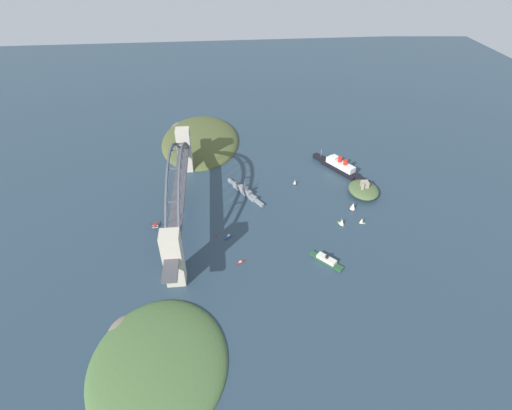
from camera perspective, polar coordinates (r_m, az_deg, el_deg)
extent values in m
plane|color=#283D4C|center=(418.66, -10.85, -1.50)|extent=(1400.00, 1400.00, 0.00)
cube|color=beige|center=(479.70, -10.63, 8.09)|extent=(14.56, 16.21, 56.16)
cube|color=beige|center=(331.58, -12.28, -7.80)|extent=(14.56, 16.21, 56.16)
cube|color=#47474C|center=(398.72, -11.40, 2.24)|extent=(170.44, 12.25, 2.40)
cube|color=#47474C|center=(494.04, -10.59, 9.73)|extent=(24.00, 12.25, 2.40)
cube|color=#47474C|center=(314.43, -12.67, -9.59)|extent=(24.00, 12.25, 2.40)
cube|color=#4C515B|center=(463.48, -11.57, 8.60)|extent=(19.73, 1.80, 16.26)
cube|color=#4C515B|center=(442.20, -11.92, 8.87)|extent=(19.42, 1.80, 13.42)
cube|color=#4C515B|center=(422.36, -12.24, 8.80)|extent=(19.03, 1.80, 10.57)
cube|color=#4C515B|center=(403.98, -12.54, 8.34)|extent=(18.57, 1.80, 7.68)
cube|color=#4C515B|center=(387.12, -12.81, 7.46)|extent=(18.05, 1.80, 4.71)
cube|color=#4C515B|center=(371.92, -13.03, 6.09)|extent=(18.05, 1.80, 4.71)
cube|color=#4C515B|center=(358.57, -13.20, 4.19)|extent=(18.57, 1.80, 7.68)
cube|color=#4C515B|center=(347.38, -13.32, 1.74)|extent=(19.03, 1.80, 10.57)
cube|color=#4C515B|center=(338.72, -13.36, -1.27)|extent=(19.42, 1.80, 13.42)
cube|color=#4C515B|center=(333.05, -13.34, -4.82)|extent=(19.73, 1.80, 16.26)
cube|color=#4C515B|center=(462.35, -10.20, 8.70)|extent=(19.73, 1.80, 16.26)
cube|color=#4C515B|center=(441.01, -10.48, 8.98)|extent=(19.42, 1.80, 13.42)
cube|color=#4C515B|center=(421.11, -10.74, 8.91)|extent=(19.03, 1.80, 10.57)
cube|color=#4C515B|center=(402.68, -10.98, 8.46)|extent=(18.57, 1.80, 7.68)
cube|color=#4C515B|center=(385.76, -11.18, 7.58)|extent=(18.05, 1.80, 4.71)
cube|color=#4C515B|center=(370.50, -11.34, 6.21)|extent=(18.05, 1.80, 4.71)
cube|color=#4C515B|center=(357.10, -11.45, 4.31)|extent=(18.57, 1.80, 7.68)
cube|color=#4C515B|center=(345.86, -11.51, 1.86)|extent=(19.03, 1.80, 10.57)
cube|color=#4C515B|center=(337.16, -11.52, -1.16)|extent=(19.42, 1.80, 13.42)
cube|color=#4C515B|center=(331.46, -11.45, -4.73)|extent=(19.73, 1.80, 16.26)
cube|color=#4C515B|center=(473.91, -10.73, 8.45)|extent=(1.40, 11.02, 1.40)
cube|color=#4C515B|center=(431.28, -11.36, 8.98)|extent=(1.40, 11.02, 1.40)
cube|color=#4C515B|center=(394.47, -11.89, 8.07)|extent=(1.40, 11.02, 1.40)
cube|color=#4C515B|center=(364.03, -12.27, 5.32)|extent=(1.40, 11.02, 1.40)
cube|color=#4C515B|center=(341.66, -12.45, 0.41)|extent=(1.40, 11.02, 1.40)
cube|color=#4C515B|center=(330.38, -12.36, -6.69)|extent=(1.40, 11.02, 1.40)
cylinder|color=#4C515B|center=(455.46, -11.65, 8.13)|extent=(0.56, 0.56, 12.53)
cylinder|color=#4C515B|center=(454.30, -10.26, 8.23)|extent=(0.56, 0.56, 12.53)
cylinder|color=#4C515B|center=(437.47, -11.89, 7.59)|extent=(0.56, 0.56, 23.21)
cylinder|color=#4C515B|center=(436.26, -10.45, 7.70)|extent=(0.56, 0.56, 23.21)
cylinder|color=#4C515B|center=(420.29, -12.13, 6.83)|extent=(0.56, 0.56, 30.84)
cylinder|color=#4C515B|center=(419.03, -10.62, 6.94)|extent=(0.56, 0.56, 30.84)
cylinder|color=#4C515B|center=(403.97, -12.35, 5.83)|extent=(0.56, 0.56, 35.42)
cylinder|color=#4C515B|center=(402.67, -10.79, 5.94)|extent=(0.56, 0.56, 35.42)
cylinder|color=#4C515B|center=(388.61, -12.56, 4.55)|extent=(0.56, 0.56, 36.94)
cylinder|color=#4C515B|center=(387.25, -10.94, 4.66)|extent=(0.56, 0.56, 36.94)
cylinder|color=#4C515B|center=(374.31, -12.76, 2.97)|extent=(0.56, 0.56, 35.42)
cylinder|color=#4C515B|center=(372.90, -11.08, 3.08)|extent=(0.56, 0.56, 35.42)
cylinder|color=#4C515B|center=(361.20, -12.93, 1.08)|extent=(0.56, 0.56, 30.84)
cylinder|color=#4C515B|center=(359.74, -11.20, 1.18)|extent=(0.56, 0.56, 30.84)
cylinder|color=#4C515B|center=(349.45, -13.09, -1.15)|extent=(0.56, 0.56, 23.21)
cylinder|color=#4C515B|center=(347.94, -11.30, -1.05)|extent=(0.56, 0.56, 23.21)
cylinder|color=#4C515B|center=(339.25, -13.22, -3.73)|extent=(0.56, 0.56, 12.53)
cylinder|color=#4C515B|center=(337.69, -11.37, -3.64)|extent=(0.56, 0.56, 12.53)
ellipsoid|color=#4C562D|center=(556.63, -8.29, 9.43)|extent=(161.02, 109.05, 23.53)
ellipsoid|color=#756B5B|center=(591.24, -11.17, 10.86)|extent=(56.36, 32.72, 12.94)
ellipsoid|color=#476638|center=(306.93, -14.37, -22.14)|extent=(115.52, 100.89, 18.04)
ellipsoid|color=#756B5B|center=(326.71, -18.92, -18.09)|extent=(40.43, 30.27, 9.92)
cube|color=black|center=(492.48, 12.42, 5.28)|extent=(50.88, 38.98, 6.17)
cube|color=black|center=(511.44, 9.45, 6.98)|extent=(18.37, 15.14, 6.17)
cube|color=black|center=(475.41, 15.60, 3.43)|extent=(19.08, 16.23, 6.17)
cube|color=white|center=(489.06, 12.53, 5.93)|extent=(38.81, 30.23, 7.11)
cube|color=white|center=(492.18, 11.65, 6.98)|extent=(12.19, 12.23, 3.20)
cylinder|color=red|center=(486.75, 12.45, 6.69)|extent=(5.33, 5.33, 6.08)
cylinder|color=red|center=(482.15, 13.25, 6.25)|extent=(5.33, 5.33, 6.08)
cylinder|color=tan|center=(506.18, 9.73, 7.66)|extent=(0.50, 0.50, 10.00)
cube|color=gray|center=(442.20, -1.65, 1.93)|extent=(36.96, 27.04, 3.47)
cube|color=gray|center=(460.01, -3.65, 3.45)|extent=(12.73, 9.64, 3.47)
cube|color=gray|center=(425.31, 0.51, 0.30)|extent=(13.04, 10.13, 3.47)
cube|color=gray|center=(440.19, -1.66, 2.30)|extent=(19.53, 15.14, 3.47)
cylinder|color=gray|center=(452.75, -3.05, 3.28)|extent=(4.51, 4.51, 2.20)
cylinder|color=gray|center=(428.79, -0.18, 1.13)|extent=(4.51, 4.51, 2.20)
cylinder|color=gray|center=(436.33, -1.67, 3.02)|extent=(0.60, 0.60, 10.00)
cylinder|color=#4C4C51|center=(435.30, -1.35, 2.49)|extent=(3.54, 3.54, 4.40)
cube|color=#23512D|center=(365.41, 10.47, -8.24)|extent=(20.09, 19.58, 2.15)
cube|color=#23512D|center=(369.94, 8.67, -7.28)|extent=(8.58, 8.52, 2.15)
cube|color=#23512D|center=(361.35, 12.31, -9.22)|extent=(9.30, 9.28, 2.15)
cube|color=beige|center=(363.47, 10.51, -7.94)|extent=(18.08, 17.59, 3.33)
cylinder|color=black|center=(361.46, 10.57, -7.62)|extent=(2.99, 2.99, 2.40)
ellipsoid|color=#4C6038|center=(457.98, 15.78, 2.20)|extent=(40.75, 33.74, 9.36)
cube|color=#9E937F|center=(454.05, 15.93, 2.93)|extent=(8.00, 8.00, 8.63)
cylinder|color=gray|center=(449.18, 15.70, 2.63)|extent=(3.60, 3.60, 9.50)
cylinder|color=#B7B7B2|center=(410.62, -14.80, -3.02)|extent=(0.97, 5.94, 0.90)
cylinder|color=#B7B7B2|center=(408.51, -14.84, -3.28)|extent=(0.97, 5.94, 0.90)
cylinder|color=black|center=(409.91, -14.82, -2.91)|extent=(0.14, 0.14, 1.35)
cylinder|color=black|center=(407.79, -14.87, -3.16)|extent=(0.14, 0.14, 1.35)
ellipsoid|color=#B21E19|center=(408.05, -14.87, -2.90)|extent=(1.28, 7.70, 1.19)
cylinder|color=black|center=(407.39, -14.40, -2.88)|extent=(1.14, 0.81, 1.13)
cube|color=#B21E19|center=(407.55, -14.75, -2.84)|extent=(9.43, 1.81, 0.20)
cube|color=#B21E19|center=(408.64, -15.34, -2.90)|extent=(3.59, 1.14, 0.12)
cube|color=black|center=(407.87, -15.37, -2.77)|extent=(0.13, 1.10, 1.50)
cube|color=gold|center=(409.12, 12.55, -2.79)|extent=(5.91, 4.55, 0.72)
cube|color=gold|center=(411.02, 12.24, -2.52)|extent=(2.09, 1.78, 0.72)
cube|color=gold|center=(407.24, 12.88, -3.07)|extent=(2.19, 1.99, 0.72)
cylinder|color=tan|center=(406.76, 12.59, -2.32)|extent=(0.16, 0.16, 7.49)
cone|color=white|center=(406.17, 12.73, -2.48)|extent=(6.50, 6.50, 5.99)
cube|color=#234C8C|center=(385.04, -4.19, -4.77)|extent=(5.64, 5.78, 1.30)
cube|color=#234C8C|center=(383.07, -4.60, -5.07)|extent=(2.23, 2.26, 1.30)
cube|color=#234C8C|center=(387.04, -3.79, -4.48)|extent=(2.41, 2.42, 1.30)
cube|color=beige|center=(384.55, -4.13, -4.58)|extent=(3.30, 3.35, 1.27)
cube|color=gold|center=(415.63, 15.57, -2.63)|extent=(2.56, 4.25, 0.74)
cube|color=gold|center=(416.05, 15.93, -2.66)|extent=(1.04, 1.46, 0.74)
cube|color=gold|center=(415.23, 15.21, -2.60)|extent=(1.18, 1.50, 0.74)
cylinder|color=tan|center=(413.31, 15.71, -2.23)|extent=(0.16, 0.16, 6.90)
cone|color=silver|center=(413.34, 15.54, -2.25)|extent=(4.42, 4.42, 5.52)
cube|color=#B2231E|center=(359.32, -2.27, -8.57)|extent=(3.70, 5.30, 1.05)
cube|color=#B2231E|center=(360.28, -1.80, -8.40)|extent=(1.63, 1.93, 1.05)
cube|color=#B2231E|center=(358.39, -2.75, -8.74)|extent=(1.83, 2.01, 1.05)
cube|color=beige|center=(358.33, -2.36, -8.48)|extent=(2.40, 2.87, 1.21)
cube|color=brown|center=(432.55, 14.16, -0.54)|extent=(6.44, 3.04, 0.75)
cube|color=brown|center=(435.72, 14.01, -0.19)|extent=(2.15, 1.35, 0.75)
cube|color=brown|center=(429.41, 14.31, -0.89)|extent=(2.16, 1.61, 0.75)
cylinder|color=tan|center=(429.97, 14.24, 0.03)|extent=(0.16, 0.16, 9.25)
cone|color=white|center=(428.86, 14.30, -0.17)|extent=(5.97, 5.97, 7.40)
cube|color=brown|center=(460.15, 5.75, 3.15)|extent=(3.79, 3.24, 1.03)
cube|color=brown|center=(461.52, 5.54, 3.28)|extent=(1.36, 1.21, 1.03)
cube|color=brown|center=(458.80, 5.96, 3.01)|extent=(1.43, 1.32, 1.03)
cylinder|color=tan|center=(458.31, 5.75, 3.53)|extent=(0.16, 0.16, 6.15)
cone|color=white|center=(457.89, 5.84, 3.44)|extent=(4.64, 4.64, 4.92)
cone|color=red|center=(388.18, -5.89, -4.39)|extent=(2.20, 2.20, 2.20)
sphere|color=#F2E566|center=(387.25, -5.91, -4.23)|extent=(0.50, 0.50, 0.50)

